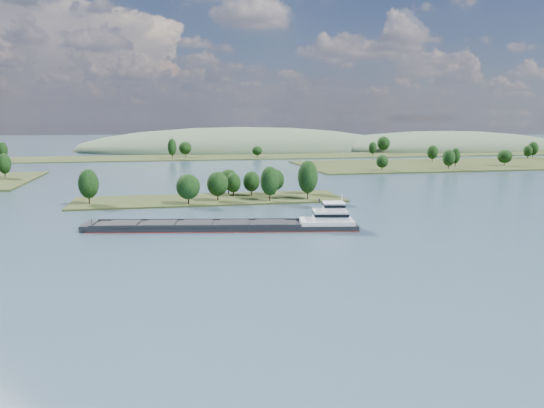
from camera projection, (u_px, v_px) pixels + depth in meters
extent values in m
plane|color=#344A59|center=(230.00, 234.00, 141.18)|extent=(1800.00, 1800.00, 0.00)
cube|color=#293317|center=(210.00, 200.00, 199.18)|extent=(100.00, 30.00, 1.20)
cylinder|color=black|center=(270.00, 195.00, 193.02)|extent=(0.50, 0.50, 4.16)
ellipsoid|color=black|center=(270.00, 181.00, 192.17)|extent=(7.02, 7.02, 10.70)
cylinder|color=black|center=(229.00, 190.00, 210.47)|extent=(0.50, 0.50, 3.26)
ellipsoid|color=black|center=(229.00, 180.00, 209.81)|extent=(7.26, 7.26, 8.38)
cylinder|color=black|center=(218.00, 196.00, 193.86)|extent=(0.50, 0.50, 3.51)
ellipsoid|color=black|center=(218.00, 184.00, 193.15)|extent=(7.89, 7.89, 9.04)
cylinder|color=black|center=(233.00, 192.00, 204.80)|extent=(0.50, 0.50, 2.97)
ellipsoid|color=black|center=(233.00, 183.00, 204.19)|extent=(5.89, 5.89, 7.64)
cylinder|color=black|center=(188.00, 199.00, 185.88)|extent=(0.50, 0.50, 3.49)
ellipsoid|color=black|center=(188.00, 187.00, 185.17)|extent=(8.46, 8.46, 8.98)
cylinder|color=black|center=(89.00, 198.00, 186.15)|extent=(0.50, 0.50, 4.06)
ellipsoid|color=black|center=(88.00, 184.00, 185.33)|extent=(7.11, 7.11, 10.44)
cylinder|color=black|center=(252.00, 191.00, 207.00)|extent=(0.50, 0.50, 3.12)
ellipsoid|color=black|center=(251.00, 181.00, 206.37)|extent=(6.61, 6.61, 8.02)
cylinder|color=black|center=(308.00, 189.00, 211.61)|extent=(0.50, 0.50, 3.45)
ellipsoid|color=black|center=(308.00, 178.00, 210.91)|extent=(6.48, 6.48, 8.87)
cylinder|color=black|center=(308.00, 193.00, 196.52)|extent=(0.50, 0.50, 4.77)
ellipsoid|color=black|center=(308.00, 177.00, 195.55)|extent=(7.57, 7.57, 12.26)
cylinder|color=black|center=(274.00, 190.00, 208.71)|extent=(0.50, 0.50, 3.37)
ellipsoid|color=black|center=(274.00, 180.00, 208.02)|extent=(7.94, 7.94, 8.67)
cylinder|color=black|center=(5.00, 174.00, 266.81)|extent=(0.50, 0.50, 4.01)
ellipsoid|color=black|center=(4.00, 164.00, 265.99)|extent=(6.52, 6.52, 10.31)
cube|color=#293317|center=(532.00, 163.00, 361.19)|extent=(320.00, 90.00, 1.60)
cylinder|color=black|center=(382.00, 168.00, 304.36)|extent=(0.50, 0.50, 2.94)
ellipsoid|color=black|center=(382.00, 161.00, 303.76)|extent=(6.96, 6.96, 7.56)
cylinder|color=black|center=(532.00, 155.00, 400.16)|extent=(0.50, 0.50, 4.02)
ellipsoid|color=black|center=(533.00, 148.00, 399.34)|extent=(7.70, 7.70, 10.33)
cylinder|color=black|center=(504.00, 163.00, 334.88)|extent=(0.50, 0.50, 3.32)
ellipsoid|color=black|center=(505.00, 156.00, 334.20)|extent=(9.18, 9.18, 8.52)
cylinder|color=black|center=(448.00, 166.00, 311.91)|extent=(0.50, 0.50, 3.79)
ellipsoid|color=black|center=(449.00, 158.00, 311.14)|extent=(7.39, 7.39, 9.75)
cylinder|color=black|center=(455.00, 164.00, 327.44)|extent=(0.50, 0.50, 3.80)
ellipsoid|color=black|center=(456.00, 156.00, 326.66)|extent=(5.42, 5.42, 9.78)
cylinder|color=black|center=(432.00, 159.00, 364.05)|extent=(0.50, 0.50, 3.74)
ellipsoid|color=black|center=(433.00, 152.00, 363.29)|extent=(7.43, 7.43, 9.61)
cylinder|color=black|center=(527.00, 157.00, 392.15)|extent=(0.50, 0.50, 3.24)
ellipsoid|color=black|center=(528.00, 151.00, 391.49)|extent=(6.57, 6.57, 8.33)
cube|color=#293317|center=(185.00, 158.00, 411.83)|extent=(900.00, 60.00, 1.20)
cylinder|color=black|center=(373.00, 154.00, 423.62)|extent=(0.50, 0.50, 3.69)
ellipsoid|color=black|center=(373.00, 148.00, 422.87)|extent=(6.54, 6.54, 9.50)
cylinder|color=black|center=(185.00, 154.00, 414.55)|extent=(0.50, 0.50, 3.87)
ellipsoid|color=black|center=(185.00, 148.00, 413.76)|extent=(9.74, 9.74, 9.96)
cylinder|color=black|center=(383.00, 150.00, 460.61)|extent=(0.50, 0.50, 4.71)
ellipsoid|color=black|center=(384.00, 143.00, 459.65)|extent=(11.02, 11.02, 12.12)
cylinder|color=black|center=(3.00, 157.00, 380.71)|extent=(0.50, 0.50, 4.27)
ellipsoid|color=black|center=(3.00, 150.00, 379.84)|extent=(6.70, 6.70, 10.98)
cylinder|color=black|center=(257.00, 155.00, 412.17)|extent=(0.50, 0.50, 2.78)
ellipsoid|color=black|center=(257.00, 151.00, 411.60)|extent=(8.03, 8.03, 7.15)
cylinder|color=black|center=(172.00, 156.00, 393.17)|extent=(0.50, 0.50, 4.94)
ellipsoid|color=black|center=(172.00, 147.00, 392.16)|extent=(6.46, 6.46, 12.70)
ellipsoid|color=#41563B|center=(444.00, 149.00, 531.52)|extent=(260.00, 140.00, 36.00)
ellipsoid|color=#41563B|center=(242.00, 150.00, 520.50)|extent=(320.00, 160.00, 44.00)
cube|color=black|center=(224.00, 227.00, 146.94)|extent=(74.21, 22.12, 2.03)
cube|color=maroon|center=(224.00, 229.00, 147.01)|extent=(74.42, 22.33, 0.23)
cube|color=black|center=(199.00, 220.00, 151.00)|extent=(56.31, 10.47, 0.74)
cube|color=black|center=(195.00, 226.00, 142.08)|extent=(56.31, 10.47, 0.74)
cube|color=black|center=(197.00, 224.00, 146.56)|extent=(55.90, 17.95, 0.28)
cube|color=black|center=(124.00, 223.00, 145.99)|extent=(9.50, 8.91, 0.32)
cube|color=black|center=(161.00, 223.00, 146.26)|extent=(9.50, 8.91, 0.32)
cube|color=black|center=(197.00, 223.00, 146.52)|extent=(9.50, 8.91, 0.32)
cube|color=black|center=(234.00, 222.00, 146.78)|extent=(9.50, 8.91, 0.32)
cube|color=black|center=(271.00, 222.00, 147.05)|extent=(9.50, 8.91, 0.32)
cube|color=black|center=(89.00, 227.00, 145.91)|extent=(4.19, 8.65, 1.84)
cylinder|color=black|center=(92.00, 222.00, 145.73)|extent=(0.26, 0.26, 2.03)
cube|color=silver|center=(327.00, 221.00, 147.43)|extent=(16.08, 11.32, 1.11)
cube|color=silver|center=(330.00, 215.00, 147.16)|extent=(10.38, 8.89, 2.77)
cube|color=black|center=(330.00, 214.00, 147.10)|extent=(10.59, 9.10, 0.83)
cube|color=silver|center=(334.00, 206.00, 146.80)|extent=(6.42, 6.42, 2.03)
cube|color=black|center=(334.00, 205.00, 146.74)|extent=(6.64, 6.64, 0.74)
cube|color=silver|center=(334.00, 202.00, 146.62)|extent=(6.85, 6.85, 0.18)
cylinder|color=silver|center=(342.00, 198.00, 146.50)|extent=(0.21, 0.21, 2.40)
cylinder|color=black|center=(319.00, 200.00, 149.23)|extent=(0.54, 0.54, 1.11)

